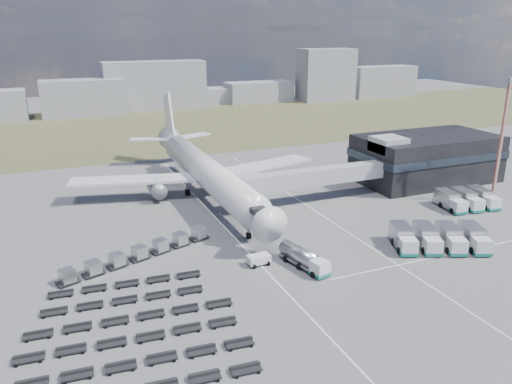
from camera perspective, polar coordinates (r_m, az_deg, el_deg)
name	(u,v)px	position (r m, az deg, el deg)	size (l,w,h in m)	color
ground	(272,261)	(72.56, 1.86, -7.93)	(420.00, 420.00, 0.00)	#565659
grass_strip	(137,128)	(174.28, -13.46, 7.12)	(420.00, 90.00, 0.01)	#454429
lane_markings	(321,243)	(79.11, 7.43, -5.78)	(47.12, 110.00, 0.01)	silver
terminal	(426,157)	(115.16, 18.84, 3.80)	(30.40, 16.40, 11.00)	black
jet_bridge	(304,178)	(94.46, 5.53, 1.56)	(30.30, 3.80, 7.05)	#939399
airliner	(204,170)	(99.16, -5.91, 2.50)	(51.59, 64.53, 17.62)	silver
skyline	(82,93)	(208.21, -19.28, 10.64)	(298.20, 27.37, 23.58)	gray
fuel_tanker	(304,258)	(70.51, 5.51, -7.56)	(4.08, 8.98, 2.82)	silver
pushback_tug	(259,260)	(71.27, 0.31, -7.78)	(3.19, 1.79, 1.45)	silver
catering_truck	(245,184)	(102.76, -1.29, 0.93)	(4.05, 6.69, 2.87)	silver
service_trucks_near	(439,238)	(81.06, 20.17, -4.96)	(15.22, 11.95, 2.98)	silver
service_trucks_far	(467,199)	(101.05, 22.97, -0.79)	(10.49, 8.50, 2.92)	silver
uld_row	(139,253)	(74.48, -13.18, -6.77)	(23.31, 9.97, 1.87)	black
baggage_dollies	(130,330)	(58.56, -14.21, -15.06)	(25.29, 24.36, 0.73)	black
floodlight_mast	(501,142)	(103.25, 26.19, 5.10)	(2.22, 1.83, 23.67)	#B2361C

